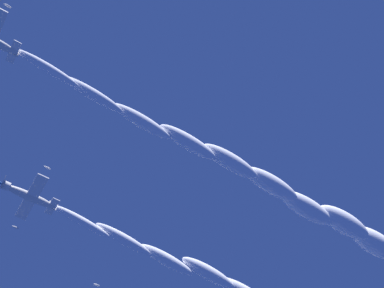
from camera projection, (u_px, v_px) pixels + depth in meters
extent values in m
ellipsoid|color=silver|center=(7.00, 6.00, 58.43)|extent=(0.47, 0.90, 0.32)
cube|color=white|center=(13.00, 52.00, 59.57)|extent=(2.88, 1.45, 0.91)
cube|color=silver|center=(15.00, 52.00, 60.04)|extent=(0.62, 1.15, 1.08)
ellipsoid|color=silver|center=(30.00, 197.00, 64.82)|extent=(2.72, 6.38, 1.59)
cylinder|color=white|center=(6.00, 186.00, 64.06)|extent=(1.38, 1.16, 1.27)
cone|color=#194CB2|center=(1.00, 183.00, 63.90)|extent=(0.72, 0.80, 0.62)
cylinder|color=#3F3F47|center=(2.00, 184.00, 63.94)|extent=(2.59, 0.77, 2.68)
cube|color=white|center=(31.00, 198.00, 64.72)|extent=(7.79, 3.01, 2.39)
ellipsoid|color=silver|center=(47.00, 168.00, 64.43)|extent=(0.48, 0.90, 0.34)
ellipsoid|color=silver|center=(15.00, 227.00, 65.02)|extent=(0.48, 0.90, 0.34)
cube|color=white|center=(52.00, 207.00, 65.60)|extent=(2.89, 1.45, 0.92)
cube|color=silver|center=(53.00, 206.00, 66.07)|extent=(0.62, 1.16, 1.10)
ellipsoid|color=#1E232D|center=(28.00, 195.00, 65.12)|extent=(1.12, 1.59, 0.85)
ellipsoid|color=silver|center=(97.00, 285.00, 72.05)|extent=(0.48, 0.91, 0.38)
ellipsoid|color=white|center=(47.00, 68.00, 60.54)|extent=(2.69, 7.54, 1.65)
ellipsoid|color=white|center=(92.00, 94.00, 62.25)|extent=(2.92, 7.62, 1.88)
ellipsoid|color=white|center=(142.00, 121.00, 63.94)|extent=(3.15, 7.69, 2.12)
ellipsoid|color=white|center=(188.00, 142.00, 65.43)|extent=(3.38, 7.76, 2.35)
ellipsoid|color=white|center=(230.00, 161.00, 66.95)|extent=(3.62, 7.83, 2.58)
ellipsoid|color=white|center=(271.00, 184.00, 68.71)|extent=(3.85, 7.90, 2.82)
ellipsoid|color=white|center=(306.00, 208.00, 70.33)|extent=(4.08, 7.98, 3.05)
ellipsoid|color=white|center=(343.00, 222.00, 71.64)|extent=(4.32, 8.05, 3.28)
ellipsoid|color=white|center=(375.00, 243.00, 73.57)|extent=(4.55, 8.12, 3.52)
ellipsoid|color=white|center=(82.00, 221.00, 66.68)|extent=(2.69, 7.54, 1.65)
ellipsoid|color=white|center=(123.00, 239.00, 68.04)|extent=(2.92, 7.62, 1.88)
ellipsoid|color=white|center=(167.00, 260.00, 69.89)|extent=(3.15, 7.69, 2.12)
ellipsoid|color=white|center=(208.00, 273.00, 71.39)|extent=(3.38, 7.76, 2.35)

